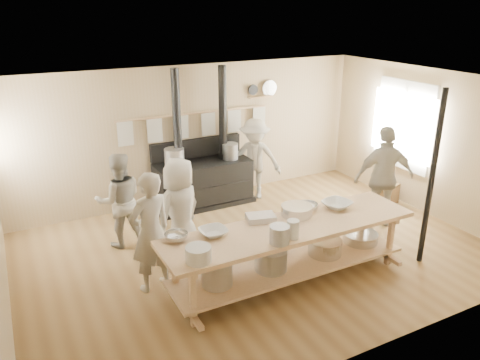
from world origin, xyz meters
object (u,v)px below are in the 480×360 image
at_px(stove, 203,178).
at_px(cook_center, 180,211).
at_px(cook_right, 384,177).
at_px(prep_table, 289,248).
at_px(cook_left, 120,200).
at_px(cook_far_left, 151,232).
at_px(cook_by_window, 255,159).
at_px(chair, 385,191).
at_px(roasting_pan, 261,218).

bearing_deg(stove, cook_center, -121.72).
relative_size(stove, cook_right, 1.47).
xyz_separation_m(cook_center, cook_right, (3.48, -0.46, 0.08)).
height_order(prep_table, cook_left, cook_left).
height_order(cook_far_left, cook_by_window, cook_far_left).
bearing_deg(chair, cook_center, 164.86).
bearing_deg(roasting_pan, chair, 18.05).
bearing_deg(cook_by_window, cook_left, -135.94).
distance_m(cook_by_window, chair, 2.60).
bearing_deg(cook_center, stove, -150.52).
xyz_separation_m(stove, cook_left, (-1.78, -0.90, 0.24)).
bearing_deg(roasting_pan, cook_center, 133.13).
height_order(cook_by_window, roasting_pan, cook_by_window).
relative_size(cook_far_left, chair, 2.07).
relative_size(cook_right, chair, 2.19).
distance_m(cook_far_left, cook_center, 0.79).
bearing_deg(cook_left, stove, -147.20).
bearing_deg(cook_right, cook_left, 0.40).
xyz_separation_m(cook_left, chair, (4.93, -0.67, -0.53)).
bearing_deg(cook_left, chair, 178.12).
bearing_deg(cook_center, chair, 154.18).
xyz_separation_m(cook_left, cook_right, (4.15, -1.35, 0.12)).
height_order(cook_left, cook_by_window, cook_by_window).
relative_size(cook_far_left, cook_left, 1.09).
distance_m(cook_center, roasting_pan, 1.23).
relative_size(stove, roasting_pan, 6.76).
xyz_separation_m(stove, prep_table, (-0.00, -3.02, -0.00)).
bearing_deg(cook_right, prep_table, 36.25).
bearing_deg(roasting_pan, cook_right, 9.28).
height_order(cook_center, chair, cook_center).
height_order(prep_table, chair, prep_table).
bearing_deg(cook_far_left, roasting_pan, 149.40).
xyz_separation_m(prep_table, cook_far_left, (-1.71, 0.71, 0.31)).
height_order(stove, cook_right, stove).
bearing_deg(stove, chair, -26.51).
xyz_separation_m(stove, roasting_pan, (-0.27, -2.69, 0.37)).
distance_m(cook_far_left, chair, 4.95).
bearing_deg(roasting_pan, prep_table, -50.75).
xyz_separation_m(prep_table, cook_left, (-1.77, 2.12, 0.25)).
relative_size(cook_center, cook_right, 0.91).
relative_size(prep_table, roasting_pan, 9.35).
bearing_deg(cook_far_left, cook_center, -155.43).
bearing_deg(cook_left, prep_table, 135.84).
bearing_deg(chair, prep_table, -173.50).
bearing_deg(cook_far_left, cook_by_window, -157.82).
distance_m(cook_left, cook_center, 1.11).
height_order(stove, cook_left, stove).
relative_size(cook_by_window, chair, 1.98).
height_order(cook_far_left, roasting_pan, cook_far_left).
bearing_deg(cook_by_window, stove, -159.77).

